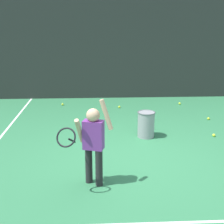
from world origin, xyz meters
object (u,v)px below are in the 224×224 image
at_px(tennis_ball_2, 214,135).
at_px(tennis_ball_8, 180,103).
at_px(tennis_ball_7, 208,119).
at_px(tennis_ball_4, 63,104).
at_px(tennis_ball_6, 119,107).
at_px(tennis_player, 92,140).
at_px(ball_hopper, 146,124).

height_order(tennis_ball_2, tennis_ball_8, same).
relative_size(tennis_ball_7, tennis_ball_8, 1.00).
distance_m(tennis_ball_4, tennis_ball_6, 1.70).
bearing_deg(tennis_player, tennis_ball_8, 77.95).
xyz_separation_m(tennis_ball_4, tennis_ball_6, (1.66, -0.38, 0.00)).
xyz_separation_m(tennis_player, tennis_ball_4, (-0.93, 4.80, -0.69)).
bearing_deg(tennis_ball_8, ball_hopper, -118.20).
relative_size(tennis_player, tennis_ball_7, 20.46).
height_order(tennis_ball_7, tennis_ball_8, same).
height_order(tennis_ball_6, tennis_ball_8, same).
height_order(tennis_player, tennis_ball_8, tennis_player).
height_order(tennis_ball_2, tennis_ball_4, same).
bearing_deg(tennis_player, tennis_ball_4, 117.52).
height_order(ball_hopper, tennis_ball_8, ball_hopper).
relative_size(tennis_ball_2, tennis_ball_4, 1.00).
height_order(ball_hopper, tennis_ball_2, ball_hopper).
bearing_deg(tennis_ball_6, tennis_ball_4, 167.16).
bearing_deg(tennis_ball_6, tennis_player, -99.41).
relative_size(tennis_player, tennis_ball_6, 20.46).
distance_m(tennis_ball_4, tennis_ball_8, 3.50).
height_order(tennis_ball_6, tennis_ball_7, same).
relative_size(tennis_ball_6, tennis_ball_7, 1.00).
xyz_separation_m(tennis_ball_6, tennis_ball_7, (2.18, -1.25, 0.00)).
bearing_deg(tennis_ball_2, tennis_ball_6, 127.32).
distance_m(tennis_player, tennis_ball_6, 4.53).
bearing_deg(tennis_ball_2, tennis_ball_7, 75.93).
distance_m(tennis_ball_2, tennis_ball_7, 1.25).
distance_m(tennis_player, tennis_ball_4, 4.93).
bearing_deg(tennis_ball_2, tennis_player, -143.16).
distance_m(tennis_ball_7, tennis_ball_8, 1.59).
bearing_deg(tennis_ball_7, ball_hopper, -147.47).
bearing_deg(tennis_ball_6, tennis_ball_2, -52.68).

